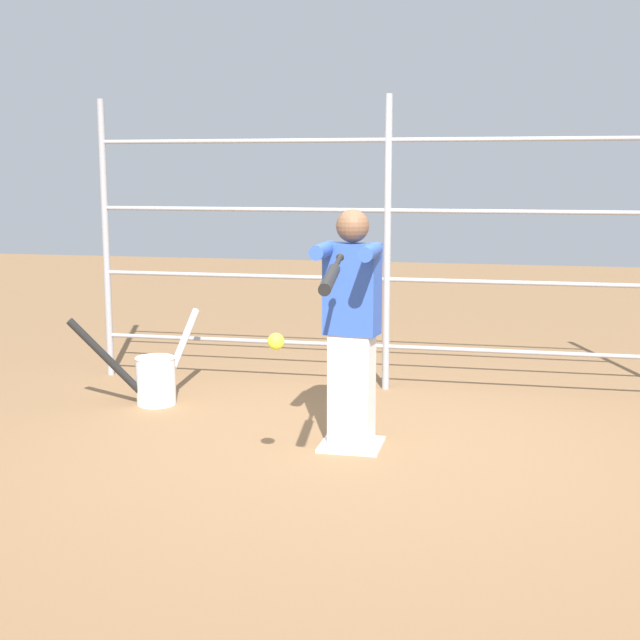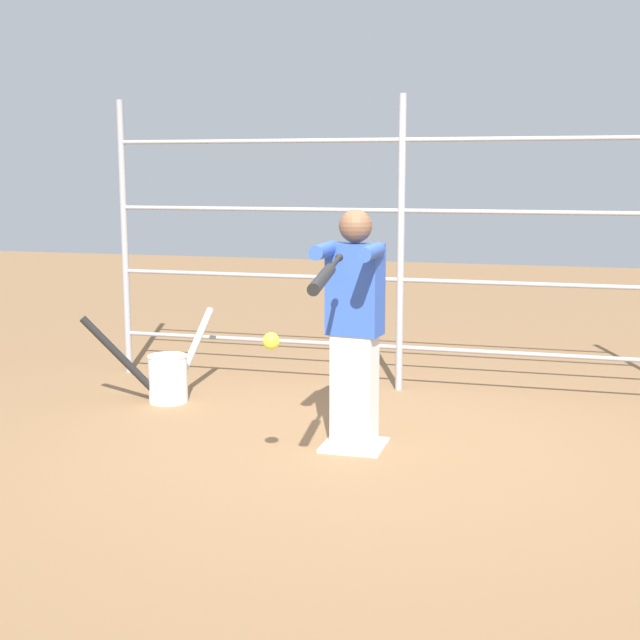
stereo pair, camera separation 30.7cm
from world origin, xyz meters
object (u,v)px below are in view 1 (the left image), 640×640
(batter, at_px, (352,321))
(softball_in_flight, at_px, (276,341))
(bat_bucket, at_px, (154,377))
(baseball_bat_swinging, at_px, (331,276))

(batter, distance_m, softball_in_flight, 0.91)
(softball_in_flight, height_order, bat_bucket, softball_in_flight)
(softball_in_flight, xyz_separation_m, bat_bucket, (1.42, -1.63, -0.64))
(baseball_bat_swinging, bearing_deg, bat_bucket, -44.14)
(batter, relative_size, bat_bucket, 1.60)
(batter, bearing_deg, baseball_bat_swinging, 93.43)
(baseball_bat_swinging, xyz_separation_m, softball_in_flight, (0.33, -0.07, -0.38))
(baseball_bat_swinging, distance_m, bat_bucket, 2.64)
(batter, height_order, bat_bucket, batter)
(batter, height_order, baseball_bat_swinging, batter)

